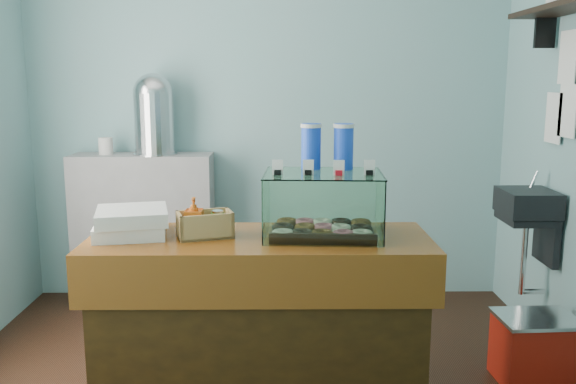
{
  "coord_description": "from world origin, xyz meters",
  "views": [
    {
      "loc": [
        0.11,
        -3.01,
        1.62
      ],
      "look_at": [
        0.13,
        -0.15,
        1.1
      ],
      "focal_mm": 38.0,
      "sensor_mm": 36.0,
      "label": 1
    }
  ],
  "objects_px": {
    "coffee_urn": "(154,112)",
    "red_cooler": "(535,349)",
    "counter": "(260,326)",
    "display_case": "(324,200)"
  },
  "relations": [
    {
      "from": "coffee_urn",
      "to": "red_cooler",
      "type": "distance_m",
      "value": 2.86
    },
    {
      "from": "counter",
      "to": "coffee_urn",
      "type": "relative_size",
      "value": 2.8
    },
    {
      "from": "counter",
      "to": "display_case",
      "type": "bearing_deg",
      "value": 11.59
    },
    {
      "from": "counter",
      "to": "coffee_urn",
      "type": "height_order",
      "value": "coffee_urn"
    },
    {
      "from": "coffee_urn",
      "to": "red_cooler",
      "type": "height_order",
      "value": "coffee_urn"
    },
    {
      "from": "display_case",
      "to": "coffee_urn",
      "type": "bearing_deg",
      "value": 129.42
    },
    {
      "from": "display_case",
      "to": "coffee_urn",
      "type": "relative_size",
      "value": 1.0
    },
    {
      "from": "counter",
      "to": "red_cooler",
      "type": "bearing_deg",
      "value": 12.3
    },
    {
      "from": "counter",
      "to": "display_case",
      "type": "height_order",
      "value": "display_case"
    },
    {
      "from": "counter",
      "to": "display_case",
      "type": "distance_m",
      "value": 0.68
    }
  ]
}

